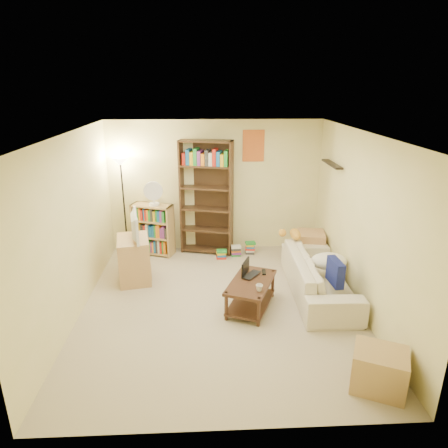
% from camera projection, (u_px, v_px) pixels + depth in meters
% --- Properties ---
extents(room, '(4.50, 4.54, 2.52)m').
position_uv_depth(room, '(219.00, 200.00, 5.37)').
color(room, beige).
rests_on(room, ground).
extents(sofa, '(2.12, 0.91, 0.61)m').
position_uv_depth(sofa, '(319.00, 275.00, 6.17)').
color(sofa, beige).
rests_on(sofa, ground).
extents(navy_pillow, '(0.15, 0.41, 0.36)m').
position_uv_depth(navy_pillow, '(335.00, 272.00, 5.66)').
color(navy_pillow, navy).
rests_on(navy_pillow, sofa).
extents(cream_blanket, '(0.56, 0.40, 0.24)m').
position_uv_depth(cream_blanket, '(329.00, 261.00, 6.15)').
color(cream_blanket, white).
rests_on(cream_blanket, sofa).
extents(tabby_cat, '(0.48, 0.18, 0.17)m').
position_uv_depth(tabby_cat, '(293.00, 234.00, 6.79)').
color(tabby_cat, gold).
rests_on(tabby_cat, sofa).
extents(coffee_table, '(0.87, 1.10, 0.43)m').
position_uv_depth(coffee_table, '(251.00, 290.00, 5.77)').
color(coffee_table, '#422119').
rests_on(coffee_table, ground).
extents(laptop, '(0.54, 0.54, 0.03)m').
position_uv_depth(laptop, '(254.00, 276.00, 5.85)').
color(laptop, black).
rests_on(laptop, coffee_table).
extents(laptop_screen, '(0.13, 0.30, 0.22)m').
position_uv_depth(laptop_screen, '(245.00, 267.00, 5.85)').
color(laptop_screen, white).
rests_on(laptop_screen, laptop).
extents(mug, '(0.19, 0.19, 0.09)m').
position_uv_depth(mug, '(259.00, 288.00, 5.44)').
color(mug, silver).
rests_on(mug, coffee_table).
extents(tv_remote, '(0.07, 0.18, 0.02)m').
position_uv_depth(tv_remote, '(264.00, 272.00, 5.97)').
color(tv_remote, black).
rests_on(tv_remote, coffee_table).
extents(tv_stand, '(0.62, 0.77, 0.74)m').
position_uv_depth(tv_stand, '(134.00, 259.00, 6.58)').
color(tv_stand, tan).
rests_on(tv_stand, ground).
extents(television, '(0.80, 0.39, 0.44)m').
position_uv_depth(television, '(131.00, 226.00, 6.38)').
color(television, black).
rests_on(television, tv_stand).
extents(tall_bookshelf, '(1.02, 0.55, 2.16)m').
position_uv_depth(tall_bookshelf, '(206.00, 195.00, 7.45)').
color(tall_bookshelf, '#442A1A').
rests_on(tall_bookshelf, ground).
extents(short_bookshelf, '(0.82, 0.54, 0.98)m').
position_uv_depth(short_bookshelf, '(153.00, 230.00, 7.57)').
color(short_bookshelf, tan).
rests_on(short_bookshelf, ground).
extents(desk_fan, '(0.35, 0.20, 0.45)m').
position_uv_depth(desk_fan, '(153.00, 193.00, 7.29)').
color(desk_fan, white).
rests_on(desk_fan, short_bookshelf).
extents(floor_lamp, '(0.32, 0.32, 1.86)m').
position_uv_depth(floor_lamp, '(122.00, 178.00, 7.26)').
color(floor_lamp, black).
rests_on(floor_lamp, ground).
extents(side_table, '(0.57, 0.57, 0.56)m').
position_uv_depth(side_table, '(310.00, 247.00, 7.32)').
color(side_table, tan).
rests_on(side_table, ground).
extents(end_cabinet, '(0.69, 0.64, 0.46)m').
position_uv_depth(end_cabinet, '(379.00, 370.00, 4.25)').
color(end_cabinet, tan).
rests_on(end_cabinet, ground).
extents(book_stacks, '(0.76, 0.35, 0.24)m').
position_uv_depth(book_stacks, '(238.00, 250.00, 7.61)').
color(book_stacks, red).
rests_on(book_stacks, ground).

